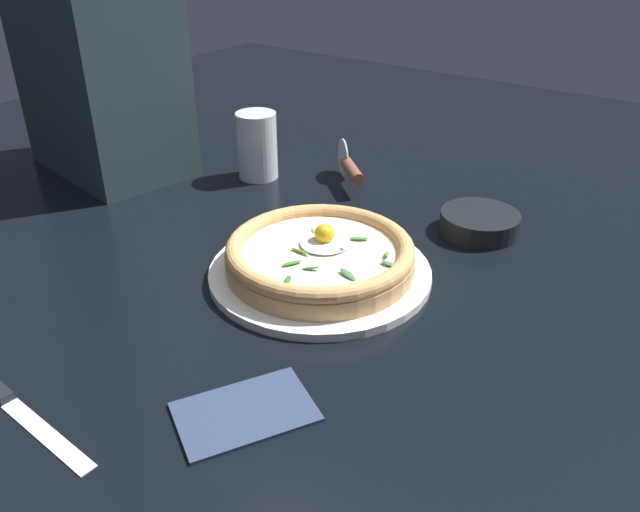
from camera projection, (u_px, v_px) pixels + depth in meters
ground_plane at (326, 294)px, 0.89m from camera, size 2.40×2.40×0.03m
pizza_plate at (320, 272)px, 0.90m from camera, size 0.31×0.31×0.01m
pizza at (320, 255)px, 0.88m from camera, size 0.26×0.26×0.06m
side_bowl at (479, 223)px, 1.01m from camera, size 0.12×0.12×0.03m
pizza_cutter at (349, 167)px, 1.16m from camera, size 0.11×0.12×0.07m
table_knife at (5, 398)px, 0.67m from camera, size 0.03×0.24×0.01m
drinking_glass at (257, 150)px, 1.19m from camera, size 0.07×0.07×0.12m
folded_napkin at (245, 411)px, 0.66m from camera, size 0.17×0.15×0.01m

